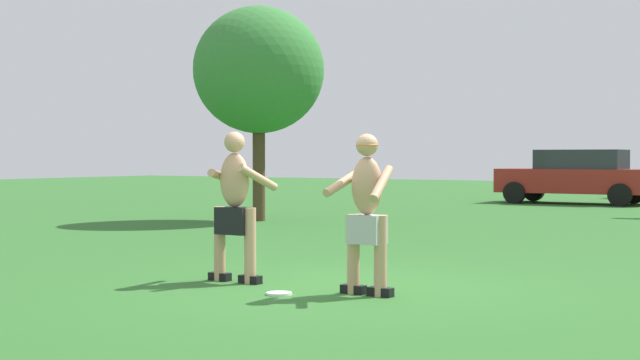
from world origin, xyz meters
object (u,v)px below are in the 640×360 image
(frisbee, at_px, (279,294))
(player_with_cap, at_px, (367,207))
(player_in_black, at_px, (235,203))
(car_red_near_post, at_px, (576,176))
(tree_right_field, at_px, (259,71))

(frisbee, bearing_deg, player_with_cap, 30.54)
(player_in_black, height_order, car_red_near_post, player_in_black)
(car_red_near_post, xyz_separation_m, tree_right_field, (-3.68, -10.66, 2.41))
(player_with_cap, height_order, player_in_black, player_in_black)
(frisbee, xyz_separation_m, car_red_near_post, (-2.65, 18.97, 0.81))
(car_red_near_post, relative_size, tree_right_field, 0.94)
(player_in_black, bearing_deg, player_with_cap, -1.73)
(frisbee, xyz_separation_m, tree_right_field, (-6.34, 8.31, 3.22))
(frisbee, bearing_deg, tree_right_field, 127.32)
(player_with_cap, xyz_separation_m, frisbee, (-0.76, -0.45, -0.88))
(player_with_cap, distance_m, frisbee, 1.24)
(player_in_black, distance_m, frisbee, 1.38)
(player_in_black, relative_size, tree_right_field, 0.36)
(tree_right_field, bearing_deg, player_in_black, -55.38)
(player_in_black, bearing_deg, frisbee, -27.89)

